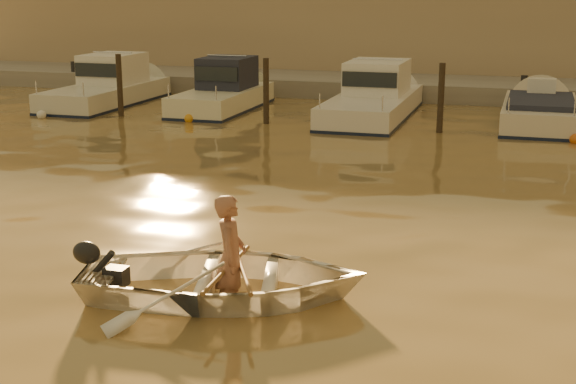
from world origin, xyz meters
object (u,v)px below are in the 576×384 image
(dinghy, at_px, (224,278))
(person, at_px, (231,258))
(waterfront_building, at_px, (482,26))
(moored_boat_2, at_px, (373,98))
(moored_boat_3, at_px, (539,118))
(moored_boat_1, at_px, (222,92))
(moored_boat_0, at_px, (106,87))

(dinghy, distance_m, person, 0.31)
(waterfront_building, bearing_deg, person, -93.08)
(moored_boat_2, xyz_separation_m, waterfront_building, (2.61, 11.00, 1.77))
(dinghy, xyz_separation_m, moored_boat_2, (-1.07, 15.86, 0.34))
(dinghy, height_order, moored_boat_3, moored_boat_3)
(moored_boat_1, xyz_separation_m, waterfront_building, (7.82, 11.00, 1.77))
(dinghy, bearing_deg, person, -90.00)
(moored_boat_1, height_order, waterfront_building, waterfront_building)
(moored_boat_2, relative_size, waterfront_building, 0.17)
(moored_boat_0, height_order, moored_boat_1, same)
(moored_boat_2, height_order, moored_boat_3, moored_boat_2)
(moored_boat_1, relative_size, waterfront_building, 0.13)
(moored_boat_1, xyz_separation_m, moored_boat_3, (10.39, 0.00, -0.40))
(moored_boat_1, relative_size, moored_boat_3, 0.98)
(dinghy, bearing_deg, moored_boat_3, -28.83)
(moored_boat_0, bearing_deg, moored_boat_1, 0.00)
(dinghy, height_order, person, person)
(moored_boat_2, bearing_deg, moored_boat_3, 0.00)
(moored_boat_0, height_order, moored_boat_3, moored_boat_0)
(moored_boat_1, height_order, moored_boat_3, moored_boat_1)
(moored_boat_1, distance_m, moored_boat_2, 5.22)
(moored_boat_2, bearing_deg, person, -85.80)
(person, distance_m, waterfront_building, 26.94)
(moored_boat_3, bearing_deg, dinghy, -104.52)
(moored_boat_0, xyz_separation_m, moored_boat_2, (9.66, 0.00, 0.00))
(person, height_order, moored_boat_3, person)
(moored_boat_1, bearing_deg, person, -68.06)
(dinghy, relative_size, moored_boat_0, 0.56)
(person, bearing_deg, dinghy, 90.00)
(waterfront_building, bearing_deg, moored_boat_0, -138.13)
(moored_boat_0, bearing_deg, person, -55.65)
(person, distance_m, moored_boat_2, 15.88)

